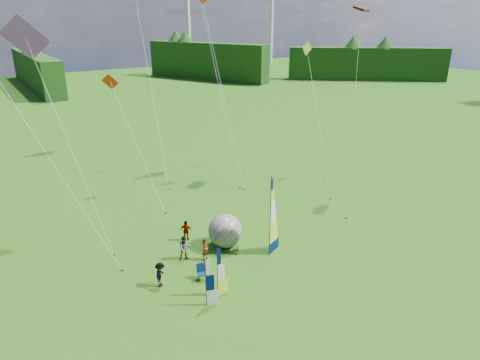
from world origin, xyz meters
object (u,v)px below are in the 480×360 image
camp_chair (202,273)px  spectator_b (185,248)px  side_banner_left (217,273)px  spectator_c (160,275)px  bol_inflatable (225,231)px  kite_whale (215,63)px  feather_banner_main (270,218)px  spectator_a (205,250)px  side_banner_far (206,283)px  spectator_d (186,231)px

camp_chair → spectator_b: bearing=101.0°
side_banner_left → spectator_c: 3.75m
bol_inflatable → kite_whale: size_ratio=0.11×
feather_banner_main → kite_whale: bearing=47.5°
feather_banner_main → camp_chair: feather_banner_main is taller
camp_chair → spectator_a: bearing=70.8°
spectator_a → feather_banner_main: bearing=-45.7°
bol_inflatable → spectator_b: size_ratio=1.39×
spectator_b → kite_whale: kite_whale is taller
side_banner_far → spectator_c: 3.55m
side_banner_left → spectator_b: 4.73m
spectator_a → kite_whale: size_ratio=0.07×
side_banner_left → camp_chair: size_ratio=3.11×
bol_inflatable → spectator_b: 3.23m
spectator_a → spectator_d: bearing=67.3°
side_banner_left → kite_whale: (11.00, 18.82, 9.40)m
side_banner_far → feather_banner_main: bearing=42.0°
camp_chair → spectator_c: bearing=176.5°
feather_banner_main → side_banner_far: (-6.28, -2.44, -1.28)m
spectator_c → spectator_d: bearing=-2.7°
side_banner_left → side_banner_far: side_banner_left is taller
spectator_a → side_banner_left: bearing=-129.1°
spectator_b → camp_chair: spectator_b is taller
spectator_c → spectator_a: bearing=-33.5°
spectator_d → spectator_a: bearing=128.7°
side_banner_left → feather_banner_main: bearing=25.1°
feather_banner_main → spectator_d: feather_banner_main is taller
side_banner_far → spectator_d: 7.82m
feather_banner_main → kite_whale: (5.71, 16.79, 8.20)m
spectator_b → kite_whale: bearing=68.3°
spectator_d → feather_banner_main: bearing=168.8°
kite_whale → bol_inflatable: bearing=-108.1°
spectator_b → camp_chair: bearing=-78.5°
camp_chair → bol_inflatable: bearing=54.2°
side_banner_left → spectator_c: (-2.39, 2.77, -0.80)m
feather_banner_main → side_banner_far: feather_banner_main is taller
feather_banner_main → bol_inflatable: feather_banner_main is taller
bol_inflatable → spectator_b: bearing=-178.9°
spectator_c → camp_chair: spectator_c is taller
side_banner_far → camp_chair: (0.99, 2.38, -1.00)m
feather_banner_main → kite_whale: size_ratio=0.25×
spectator_a → camp_chair: (-1.32, -1.94, -0.25)m
spectator_b → camp_chair: (-0.20, -2.71, -0.36)m
side_banner_left → bol_inflatable: 5.84m
spectator_b → spectator_d: bearing=77.3°
bol_inflatable → kite_whale: kite_whale is taller
spectator_c → side_banner_far: bearing=-116.6°
feather_banner_main → spectator_d: 6.59m
spectator_b → feather_banner_main: bearing=-11.8°
feather_banner_main → spectator_b: (-5.09, 2.64, -1.92)m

